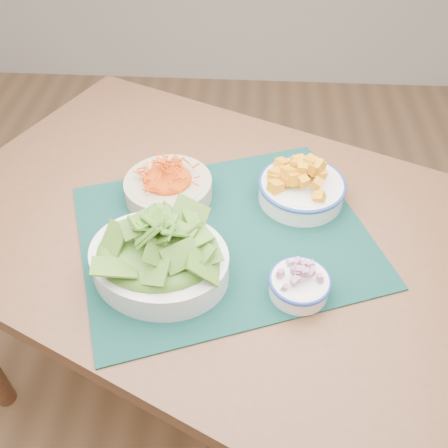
% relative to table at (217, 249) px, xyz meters
% --- Properties ---
extents(ground, '(4.00, 4.00, 0.00)m').
position_rel_table_xyz_m(ground, '(0.08, 0.06, -0.66)').
color(ground, '#A1744E').
rests_on(ground, ground).
extents(table, '(1.52, 1.31, 0.75)m').
position_rel_table_xyz_m(table, '(0.00, 0.00, 0.00)').
color(table, brown).
rests_on(table, ground).
extents(placemat, '(0.74, 0.68, 0.00)m').
position_rel_table_xyz_m(placemat, '(0.02, -0.04, 0.09)').
color(placemat, black).
rests_on(placemat, table).
extents(carrot_bowl, '(0.26, 0.26, 0.08)m').
position_rel_table_xyz_m(carrot_bowl, '(-0.12, 0.08, 0.13)').
color(carrot_bowl, '#BCAA8B').
rests_on(carrot_bowl, placemat).
extents(squash_bowl, '(0.26, 0.26, 0.09)m').
position_rel_table_xyz_m(squash_bowl, '(0.19, 0.09, 0.14)').
color(squash_bowl, white).
rests_on(squash_bowl, placemat).
extents(lettuce_bowl, '(0.34, 0.31, 0.13)m').
position_rel_table_xyz_m(lettuce_bowl, '(-0.10, -0.16, 0.16)').
color(lettuce_bowl, white).
rests_on(lettuce_bowl, placemat).
extents(onion_bowl, '(0.15, 0.15, 0.06)m').
position_rel_table_xyz_m(onion_bowl, '(0.17, -0.19, 0.13)').
color(onion_bowl, white).
rests_on(onion_bowl, placemat).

